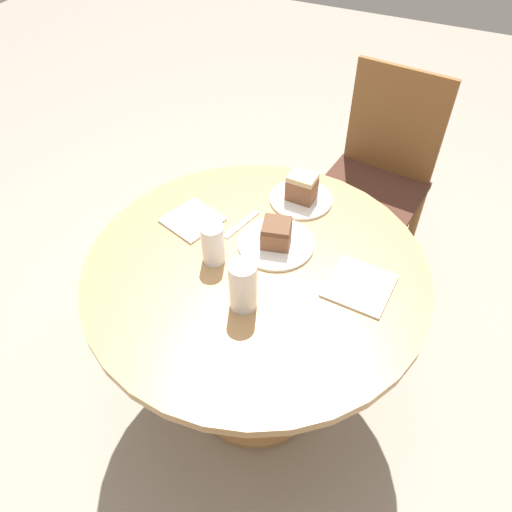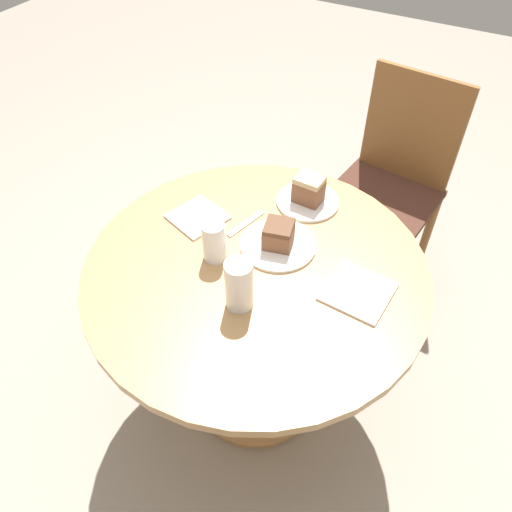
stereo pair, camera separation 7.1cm
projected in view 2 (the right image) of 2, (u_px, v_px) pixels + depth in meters
The scene contains 12 objects.
ground_plane at pixel (256, 391), 1.91m from camera, with size 8.00×8.00×0.00m, color gray.
table at pixel (256, 299), 1.52m from camera, with size 0.98×0.98×0.70m.
chair at pixel (388, 187), 2.03m from camera, with size 0.46×0.48×0.91m.
plate_near at pixel (278, 244), 1.47m from camera, with size 0.23×0.23×0.01m.
plate_far at pixel (308, 201), 1.61m from camera, with size 0.20×0.20×0.01m.
cake_slice_near at pixel (279, 234), 1.44m from camera, with size 0.10×0.10×0.07m.
cake_slice_far at pixel (309, 189), 1.57m from camera, with size 0.09×0.07×0.09m.
glass_lemonade at pixel (214, 243), 1.40m from camera, with size 0.07×0.07×0.12m.
glass_water at pixel (239, 287), 1.27m from camera, with size 0.07×0.07×0.15m.
napkin_stack at pixel (358, 292), 1.34m from camera, with size 0.18×0.18×0.01m.
fork at pixel (246, 224), 1.53m from camera, with size 0.05×0.15×0.00m.
napkin_side at pixel (198, 217), 1.55m from camera, with size 0.19×0.19×0.01m.
Camera 2 is at (0.47, -0.85, 1.73)m, focal length 35.00 mm.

